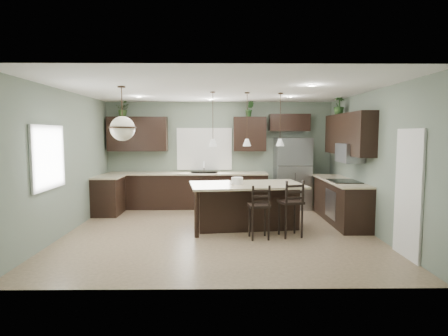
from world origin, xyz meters
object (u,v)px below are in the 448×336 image
kitchen_island (247,206)px  bar_stool_right (290,208)px  refrigerator (292,173)px  serving_dish (237,181)px  bar_stool_center (259,212)px  plant_back_left (123,109)px

kitchen_island → bar_stool_right: bar_stool_right is taller
refrigerator → serving_dish: size_ratio=7.71×
bar_stool_center → bar_stool_right: 0.63m
serving_dish → bar_stool_right: bearing=-33.5°
bar_stool_center → plant_back_left: bearing=130.7°
kitchen_island → plant_back_left: (-3.07, 2.21, 2.14)m
bar_stool_center → bar_stool_right: bearing=6.7°
refrigerator → bar_stool_right: (-0.56, -2.73, -0.38)m
refrigerator → serving_dish: refrigerator is taller
serving_dish → bar_stool_right: size_ratio=0.22×
serving_dish → plant_back_left: (-2.87, 2.23, 1.60)m
kitchen_island → plant_back_left: size_ratio=5.77×
serving_dish → plant_back_left: size_ratio=0.60×
refrigerator → plant_back_left: (-4.41, 0.16, 1.67)m
refrigerator → serving_dish: 2.59m
refrigerator → bar_stool_right: bearing=-101.5°
refrigerator → serving_dish: bearing=-126.6°
serving_dish → plant_back_left: plant_back_left is taller
serving_dish → bar_stool_center: serving_dish is taller
bar_stool_center → plant_back_left: (-3.24, 3.03, 2.09)m
kitchen_island → plant_back_left: bearing=136.8°
kitchen_island → serving_dish: 0.57m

